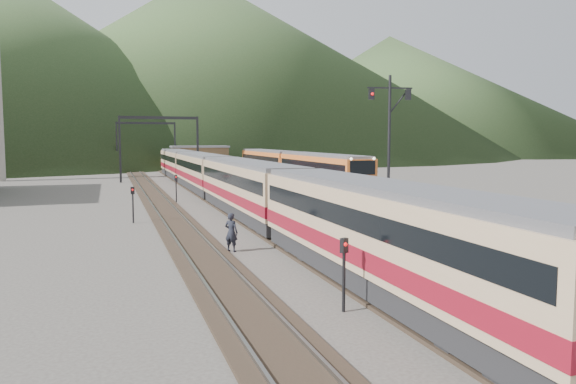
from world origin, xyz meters
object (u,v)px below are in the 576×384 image
object	(u,v)px
signal_mast	(389,136)
worker	(231,232)
second_train	(292,167)
main_train	(220,178)

from	to	relation	value
signal_mast	worker	distance (m)	8.77
second_train	worker	bearing A→B (deg)	-112.17
second_train	signal_mast	world-z (taller)	signal_mast
worker	second_train	bearing A→B (deg)	-69.25
second_train	signal_mast	bearing A→B (deg)	-101.23
main_train	second_train	size ratio (longest dim) A/B	2.03
main_train	worker	bearing A→B (deg)	-99.46
second_train	main_train	bearing A→B (deg)	-125.89
worker	signal_mast	bearing A→B (deg)	-147.18
main_train	signal_mast	bearing A→B (deg)	-79.92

